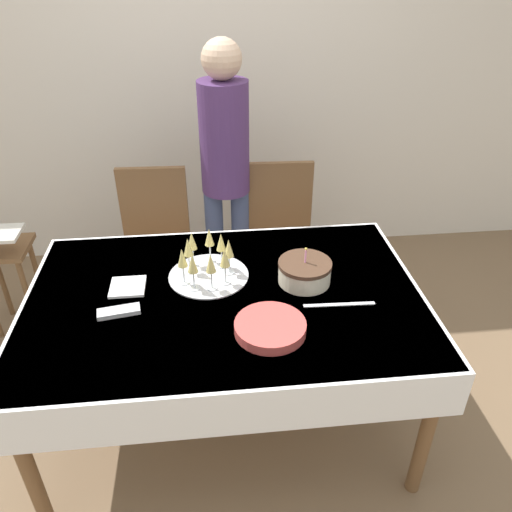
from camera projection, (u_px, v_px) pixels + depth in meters
The scene contains 13 objects.
ground_plane at pixel (230, 414), 2.54m from camera, with size 12.00×12.00×0.00m, color brown.
wall_back at pixel (208, 67), 3.26m from camera, with size 8.00×0.05×2.70m.
dining_table at pixel (225, 313), 2.19m from camera, with size 1.70×1.12×0.76m.
dining_chair_far_left at pixel (156, 243), 2.97m from camera, with size 0.44×0.44×0.95m.
dining_chair_far_right at pixel (280, 236), 3.04m from camera, with size 0.44×0.44×0.95m.
birthday_cake at pixel (305, 272), 2.19m from camera, with size 0.23×0.23×0.17m.
champagne_tray at pixel (207, 260), 2.21m from camera, with size 0.36×0.36×0.18m.
plate_stack_main at pixel (270, 327), 1.92m from camera, with size 0.28×0.28×0.04m.
cake_knife at pixel (339, 305), 2.07m from camera, with size 0.30×0.03×0.00m.
fork_pile at pixel (119, 312), 2.02m from camera, with size 0.18×0.09×0.02m.
napkin_pile at pixel (128, 287), 2.17m from camera, with size 0.15×0.15×0.01m.
person_standing at pixel (225, 159), 2.85m from camera, with size 0.28×0.28×1.64m.
high_chair at pixel (4, 260), 2.87m from camera, with size 0.33×0.35×0.71m.
Camera 1 is at (-0.05, -1.73, 2.03)m, focal length 35.00 mm.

